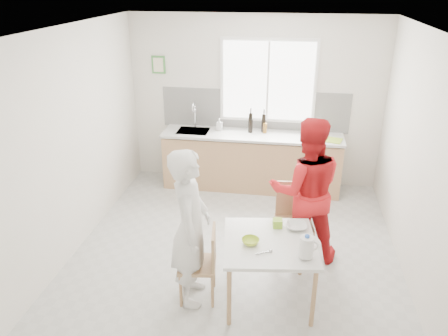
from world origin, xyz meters
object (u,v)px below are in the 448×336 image
object	(u,v)px
milk_jug	(307,247)
wine_bottle_a	(250,123)
person_white	(191,228)
bowl_white	(296,226)
bowl_green	(250,241)
wine_bottle_b	(264,123)
dining_table	(270,247)
chair_far	(293,217)
person_red	(306,191)
chair_left	(203,261)

from	to	relation	value
milk_jug	wine_bottle_a	distance (m)	3.12
person_white	bowl_white	bearing A→B (deg)	-77.28
bowl_green	wine_bottle_b	xyz separation A→B (m)	(-0.09, 2.87, 0.33)
bowl_green	milk_jug	xyz separation A→B (m)	(0.55, -0.16, 0.10)
bowl_green	wine_bottle_a	xyz separation A→B (m)	(-0.30, 2.83, 0.34)
dining_table	chair_far	bearing A→B (deg)	74.51
dining_table	wine_bottle_b	size ratio (longest dim) A/B	3.48
bowl_white	wine_bottle_b	size ratio (longest dim) A/B	0.73
person_red	wine_bottle_b	distance (m)	2.05
chair_left	bowl_green	size ratio (longest dim) A/B	4.69
chair_left	bowl_green	xyz separation A→B (m)	(0.49, 0.01, 0.29)
wine_bottle_b	person_red	bearing A→B (deg)	-71.64
bowl_white	wine_bottle_b	distance (m)	2.59
bowl_white	person_white	bearing A→B (deg)	-159.70
person_red	dining_table	bearing A→B (deg)	59.74
chair_left	wine_bottle_a	xyz separation A→B (m)	(0.19, 2.85, 0.62)
dining_table	bowl_white	bearing A→B (deg)	47.39
dining_table	chair_far	size ratio (longest dim) A/B	1.10
bowl_green	bowl_white	xyz separation A→B (m)	(0.46, 0.36, -0.00)
person_red	wine_bottle_a	xyz separation A→B (m)	(-0.85, 1.90, 0.19)
person_red	bowl_white	bearing A→B (deg)	73.07
milk_jug	wine_bottle_b	distance (m)	3.11
person_red	bowl_green	distance (m)	1.09
bowl_green	wine_bottle_a	size ratio (longest dim) A/B	0.55
person_white	wine_bottle_a	world-z (taller)	person_white
dining_table	milk_jug	distance (m)	0.47
person_white	bowl_white	world-z (taller)	person_white
chair_far	person_white	distance (m)	1.46
dining_table	milk_jug	bearing A→B (deg)	-33.33
milk_jug	bowl_white	bearing A→B (deg)	92.54
person_red	bowl_green	bearing A→B (deg)	51.92
chair_far	milk_jug	world-z (taller)	milk_jug
bowl_green	bowl_white	bearing A→B (deg)	38.55
person_white	bowl_white	distance (m)	1.14
chair_left	milk_jug	distance (m)	1.12
person_red	milk_jug	size ratio (longest dim) A/B	7.57
dining_table	person_red	distance (m)	0.96
bowl_green	milk_jug	bearing A→B (deg)	-16.17
chair_far	milk_jug	bearing A→B (deg)	-91.37
person_white	chair_far	bearing A→B (deg)	-54.64
chair_far	wine_bottle_a	world-z (taller)	wine_bottle_a
dining_table	bowl_green	distance (m)	0.23
person_white	bowl_green	size ratio (longest dim) A/B	9.67
chair_left	person_red	distance (m)	1.47
dining_table	milk_jug	xyz separation A→B (m)	(0.36, -0.24, 0.20)
bowl_white	chair_far	bearing A→B (deg)	92.59
wine_bottle_a	wine_bottle_b	size ratio (longest dim) A/B	1.07
bowl_white	dining_table	bearing A→B (deg)	-132.61
chair_far	dining_table	bearing A→B (deg)	-113.07
chair_left	bowl_white	distance (m)	1.06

